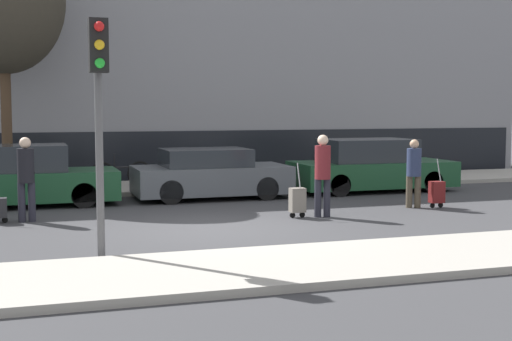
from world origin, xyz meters
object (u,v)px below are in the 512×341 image
Objects in this scene: pedestrian_right at (414,169)px; trolley_right at (437,192)px; parked_car_1 at (210,175)px; traffic_light at (99,90)px; pedestrian_left at (26,174)px; parked_car_2 at (371,167)px; parked_bicycle at (121,174)px; parked_car_0 at (18,178)px; pedestrian_center at (323,170)px; trolley_center at (297,200)px.

pedestrian_right reaches higher than trolley_right.
traffic_light reaches higher than parked_car_1.
pedestrian_left is at bearing 103.78° from traffic_light.
pedestrian_left is at bearing -150.73° from parked_car_1.
parked_car_2 is 2.56× the size of parked_bicycle.
pedestrian_left is (0.17, -2.48, 0.32)m from parked_car_0.
pedestrian_center is at bearing -68.58° from parked_car_1.
pedestrian_left is 4.79m from traffic_light.
trolley_right is at bearing -90.92° from parked_car_2.
traffic_light is (-4.45, -3.16, 2.25)m from trolley_center.
trolley_right is 0.32× the size of traffic_light.
parked_car_1 is at bearing 143.98° from trolley_right.
pedestrian_center is (6.24, -3.79, 0.33)m from parked_car_0.
parked_car_0 is 3.90× the size of trolley_right.
parked_car_0 is 3.84× the size of trolley_center.
traffic_light is 2.08× the size of parked_bicycle.
trolley_center is at bearing -75.56° from parked_car_1.
pedestrian_right is at bearing -19.50° from parked_car_0.
trolley_center is (0.97, -3.77, -0.24)m from parked_car_1.
pedestrian_center is 1.53× the size of trolley_right.
parked_car_0 reaches higher than parked_bicycle.
parked_car_1 reaches higher than parked_bicycle.
traffic_light is (1.24, -6.86, 1.95)m from parked_car_0.
pedestrian_left is (-4.56, -2.55, 0.38)m from parked_car_1.
trolley_center reaches higher than trolley_right.
trolley_right is (9.37, -3.31, -0.31)m from parked_car_0.
parked_car_0 is at bearing -178.91° from parked_car_2.
parked_car_2 is 1.23× the size of traffic_light.
pedestrian_center is at bearing 31.60° from traffic_light.
trolley_center is at bearing 28.48° from pedestrian_right.
parked_car_0 is 2.58× the size of pedestrian_left.
traffic_light is 9.56m from parked_bicycle.
parked_bicycle is (-1.99, 2.27, -0.13)m from parked_car_1.
parked_car_2 is at bearing 16.21° from pedestrian_left.
parked_car_1 is 4.16m from pedestrian_center.
trolley_center is 6.72m from parked_bicycle.
parked_car_2 is 3.84× the size of trolley_center.
parked_car_2 is 3.50m from trolley_right.
parked_car_2 reaches higher than trolley_center.
pedestrian_center is 1.10× the size of pedestrian_right.
trolley_center is 3.25m from pedestrian_right.
traffic_light reaches higher than pedestrian_center.
pedestrian_left reaches higher than pedestrian_right.
parked_car_1 is at bearing 63.31° from traffic_light.
pedestrian_right is at bearing 23.45° from pedestrian_center.
pedestrian_left reaches higher than parked_car_0.
pedestrian_center is 3.24m from trolley_right.
pedestrian_left is (-9.26, -2.66, 0.32)m from parked_car_2.
pedestrian_left is 6.21m from pedestrian_center.
parked_car_2 reaches higher than trolley_right.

